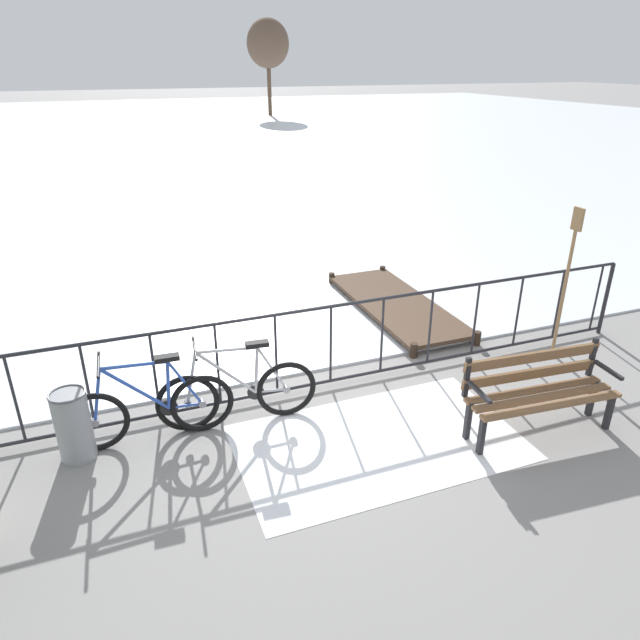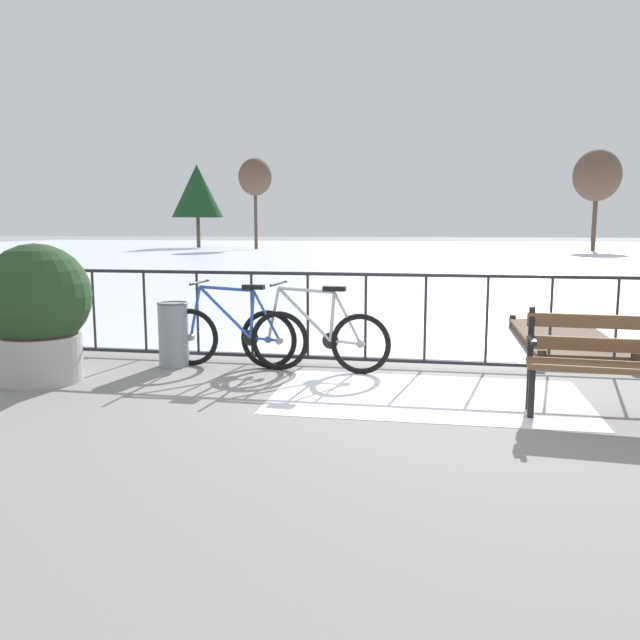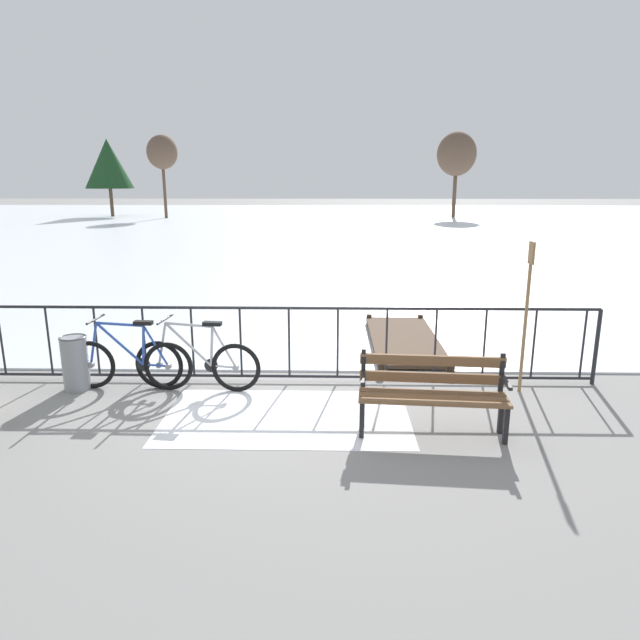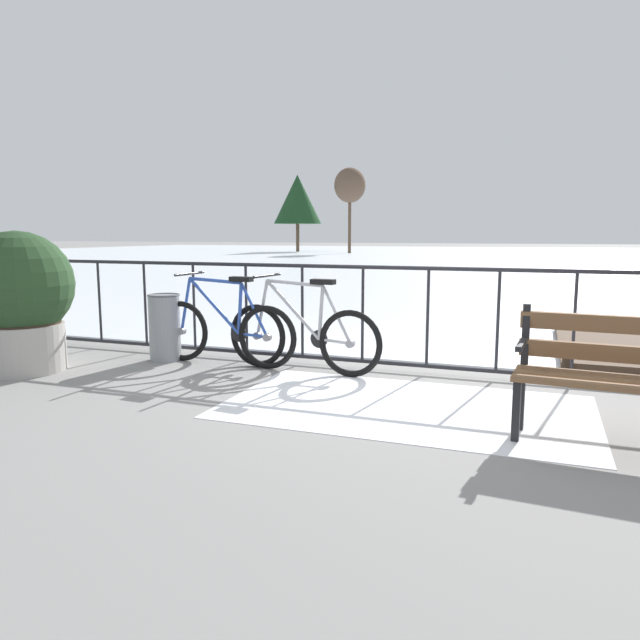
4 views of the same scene
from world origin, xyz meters
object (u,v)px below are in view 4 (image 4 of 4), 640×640
at_px(planter_with_shrub, 19,298).
at_px(trash_bin, 165,327).
at_px(bicycle_second, 302,336).
at_px(bicycle_near_railing, 223,330).

bearing_deg(planter_with_shrub, trash_bin, 41.95).
distance_m(bicycle_second, trash_bin, 1.63).
distance_m(bicycle_near_railing, planter_with_shrub, 2.05).
bearing_deg(bicycle_second, planter_with_shrub, -160.47).
bearing_deg(planter_with_shrub, bicycle_second, 19.53).
bearing_deg(trash_bin, bicycle_near_railing, 1.41).
relative_size(bicycle_second, planter_with_shrub, 1.21).
relative_size(bicycle_near_railing, bicycle_second, 1.00).
relative_size(bicycle_near_railing, planter_with_shrub, 1.21).
relative_size(planter_with_shrub, trash_bin, 1.93).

